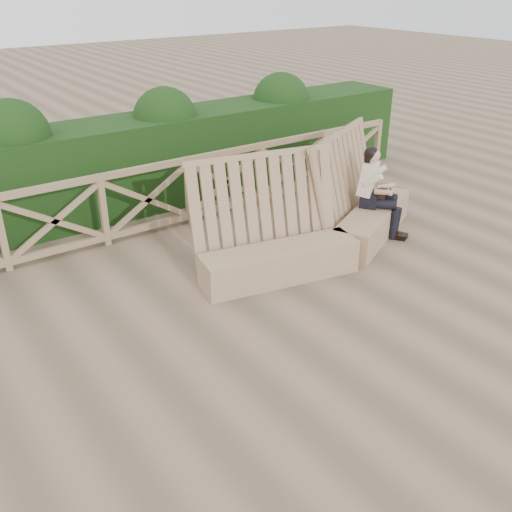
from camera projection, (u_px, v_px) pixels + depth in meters
ground at (290, 336)px, 6.42m from camera, size 60.00×60.00×0.00m
bench at (326, 228)px, 8.13m from camera, size 4.15×1.62×1.59m
woman at (376, 188)px, 8.61m from camera, size 0.66×0.85×1.38m
guardrail at (148, 200)px, 8.72m from camera, size 10.10×0.09×1.10m
hedge at (115, 168)px, 9.50m from camera, size 12.00×1.20×1.50m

